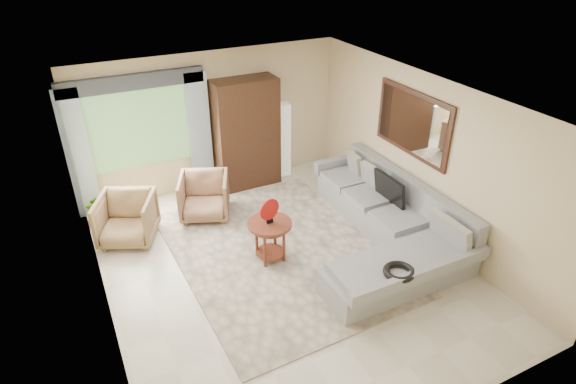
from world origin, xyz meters
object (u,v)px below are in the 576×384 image
sectional_sofa (388,227)px  armchair_left (127,219)px  armchair_right (204,196)px  armoire (246,134)px  coffee_table (270,240)px  potted_plant (99,208)px  floor_lamp (283,140)px  tv_screen (389,189)px

sectional_sofa → armchair_left: (-3.72, 1.94, 0.11)m
armchair_right → armoire: bearing=57.3°
sectional_sofa → armoire: armoire is taller
armoire → coffee_table: bearing=-104.8°
armchair_right → potted_plant: size_ratio=1.68×
sectional_sofa → floor_lamp: 3.03m
coffee_table → armoire: (0.65, 2.47, 0.70)m
tv_screen → potted_plant: (-4.33, 2.34, -0.47)m
sectional_sofa → coffee_table: (-1.89, 0.43, 0.07)m
armoire → potted_plant: bearing=-176.9°
armchair_left → coffee_table: bearing=-14.4°
floor_lamp → coffee_table: bearing=-119.9°
tv_screen → coffee_table: bearing=179.2°
armchair_right → potted_plant: bearing=-178.7°
armchair_left → potted_plant: size_ratio=1.73×
armchair_left → armchair_right: armchair_left is taller
armoire → armchair_left: bearing=-158.8°
potted_plant → sectional_sofa: bearing=-34.0°
armchair_right → floor_lamp: (1.94, 0.86, 0.37)m
armchair_left → potted_plant: armchair_left is taller
potted_plant → tv_screen: bearing=-28.4°
coffee_table → potted_plant: bearing=133.2°
floor_lamp → armchair_left: bearing=-162.7°
coffee_table → potted_plant: coffee_table is taller
coffee_table → armchair_right: size_ratio=0.79×
armoire → floor_lamp: armoire is taller
tv_screen → armchair_left: (-3.98, 1.54, -0.32)m
potted_plant → armoire: armoire is taller
tv_screen → floor_lamp: 2.65m
sectional_sofa → tv_screen: tv_screen is taller
armchair_right → floor_lamp: size_ratio=0.56×
floor_lamp → potted_plant: bearing=-176.6°
tv_screen → armchair_left: size_ratio=0.85×
armchair_right → potted_plant: armchair_right is taller
armoire → armchair_right: bearing=-145.0°
tv_screen → armchair_left: tv_screen is taller
sectional_sofa → potted_plant: (-4.06, 2.74, -0.03)m
armchair_right → floor_lamp: bearing=46.2°
armchair_left → floor_lamp: size_ratio=0.58×
armchair_left → floor_lamp: bearing=42.3°
sectional_sofa → tv_screen: (0.27, 0.40, 0.44)m
tv_screen → armchair_left: 4.28m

